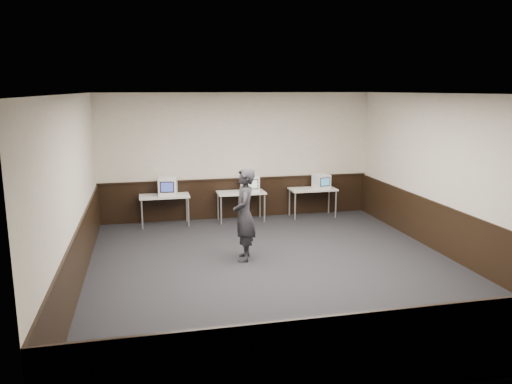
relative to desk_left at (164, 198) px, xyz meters
The scene contains 18 objects.
floor 4.13m from the desk_left, 62.18° to the right, with size 8.00×8.00×0.00m, color black.
ceiling 4.79m from the desk_left, 62.18° to the right, with size 8.00×8.00×0.00m, color white.
back_wall 2.15m from the desk_left, 11.89° to the left, with size 7.00×7.00×0.00m, color silver.
front_wall 7.89m from the desk_left, 75.96° to the right, with size 7.00×7.00×0.00m, color silver.
left_wall 4.05m from the desk_left, 113.96° to the right, with size 8.00×8.00×0.00m, color silver.
right_wall 6.56m from the desk_left, 33.69° to the right, with size 8.00×8.00×0.00m, color silver.
wainscot_back 1.95m from the desk_left, 11.31° to the left, with size 6.98×0.04×1.00m, color black.
wainscot_front 7.82m from the desk_left, 75.93° to the right, with size 6.98×0.04×1.00m, color black.
wainscot_left 3.94m from the desk_left, 113.70° to the right, with size 0.04×7.98×1.00m, color black.
wainscot_right 6.48m from the desk_left, 33.79° to the right, with size 0.04×7.98×1.00m, color black.
wainscot_rail 1.96m from the desk_left, 10.73° to the left, with size 6.98×0.06×0.04m, color black.
desk_left is the anchor object (origin of this frame).
desk_center 1.90m from the desk_left, ahead, with size 1.20×0.60×0.75m.
desk_right 3.80m from the desk_left, ahead, with size 1.20×0.60×0.75m.
emac_left 0.31m from the desk_left, ahead, with size 0.50×0.52×0.44m.
emac_center 2.14m from the desk_left, ahead, with size 0.43×0.46×0.40m.
emac_right 4.03m from the desk_left, ahead, with size 0.43×0.45×0.37m.
person 3.22m from the desk_left, 64.22° to the right, with size 0.66×0.43×1.81m, color #242329.
Camera 1 is at (-2.35, -8.44, 3.28)m, focal length 35.00 mm.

